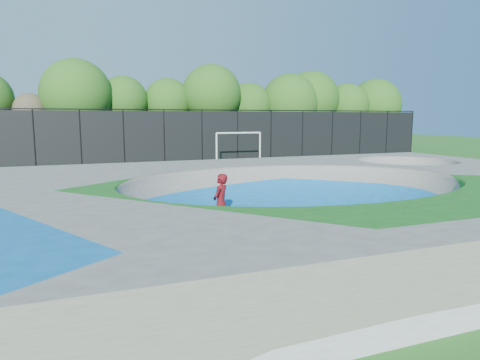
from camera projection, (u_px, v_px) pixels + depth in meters
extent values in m
plane|color=#205C19|center=(295.00, 226.00, 13.54)|extent=(120.00, 120.00, 0.00)
cube|color=gray|center=(296.00, 203.00, 13.43)|extent=(22.00, 14.00, 1.50)
imported|color=#B30E14|center=(221.00, 203.00, 12.71)|extent=(0.75, 0.75, 1.76)
cube|color=black|center=(221.00, 231.00, 12.84)|extent=(0.71, 0.70, 0.05)
cylinder|color=white|center=(217.00, 149.00, 30.95)|extent=(0.12, 0.12, 2.29)
cylinder|color=white|center=(260.00, 148.00, 32.17)|extent=(0.12, 0.12, 2.29)
cylinder|color=white|center=(239.00, 133.00, 31.40)|extent=(3.43, 0.12, 0.12)
cylinder|color=black|center=(34.00, 138.00, 29.43)|extent=(0.09, 0.09, 4.00)
cylinder|color=black|center=(81.00, 137.00, 30.50)|extent=(0.09, 0.09, 4.00)
cylinder|color=black|center=(124.00, 137.00, 31.57)|extent=(0.09, 0.09, 4.00)
cylinder|color=black|center=(164.00, 136.00, 32.64)|extent=(0.09, 0.09, 4.00)
cylinder|color=black|center=(202.00, 136.00, 33.71)|extent=(0.09, 0.09, 4.00)
cylinder|color=black|center=(238.00, 135.00, 34.78)|extent=(0.09, 0.09, 4.00)
cylinder|color=black|center=(271.00, 134.00, 35.84)|extent=(0.09, 0.09, 4.00)
cylinder|color=black|center=(302.00, 134.00, 36.91)|extent=(0.09, 0.09, 4.00)
cylinder|color=black|center=(332.00, 134.00, 37.98)|extent=(0.09, 0.09, 4.00)
cylinder|color=black|center=(360.00, 133.00, 39.05)|extent=(0.09, 0.09, 4.00)
cylinder|color=black|center=(387.00, 133.00, 40.12)|extent=(0.09, 0.09, 4.00)
cylinder|color=black|center=(412.00, 132.00, 41.19)|extent=(0.09, 0.09, 4.00)
cube|color=black|center=(164.00, 136.00, 32.64)|extent=(48.00, 0.03, 3.80)
cylinder|color=black|center=(164.00, 110.00, 32.35)|extent=(48.00, 0.08, 0.08)
cylinder|color=#4E3927|center=(33.00, 143.00, 33.33)|extent=(0.44, 0.44, 2.88)
sphere|color=brown|center=(31.00, 110.00, 32.97)|extent=(2.60, 2.60, 2.60)
cylinder|color=#4E3927|center=(79.00, 140.00, 34.59)|extent=(0.44, 0.44, 3.16)
sphere|color=#285C18|center=(76.00, 94.00, 34.06)|extent=(5.58, 5.58, 5.58)
cylinder|color=#4E3927|center=(125.00, 138.00, 36.88)|extent=(0.44, 0.44, 3.33)
sphere|color=#285C18|center=(123.00, 100.00, 36.41)|extent=(4.12, 4.12, 4.12)
cylinder|color=#4E3927|center=(169.00, 138.00, 38.45)|extent=(0.44, 0.44, 3.20)
sphere|color=#285C18|center=(168.00, 102.00, 37.99)|extent=(4.21, 4.21, 4.21)
cylinder|color=#4E3927|center=(212.00, 136.00, 39.09)|extent=(0.44, 0.44, 3.50)
sphere|color=#285C18|center=(212.00, 94.00, 38.55)|extent=(5.33, 5.33, 5.33)
cylinder|color=#4E3927|center=(249.00, 138.00, 41.35)|extent=(0.44, 0.44, 2.85)
sphere|color=#285C18|center=(249.00, 106.00, 40.91)|extent=(4.40, 4.40, 4.40)
cylinder|color=#4E3927|center=(289.00, 139.00, 42.38)|extent=(0.44, 0.44, 2.68)
sphere|color=#285C18|center=(290.00, 103.00, 41.88)|extent=(5.67, 5.67, 5.67)
cylinder|color=#4E3927|center=(310.00, 136.00, 43.77)|extent=(0.44, 0.44, 3.13)
sphere|color=#285C18|center=(311.00, 99.00, 43.24)|extent=(5.65, 5.65, 5.65)
cylinder|color=#4E3927|center=(345.00, 137.00, 44.87)|extent=(0.44, 0.44, 2.84)
sphere|color=#285C18|center=(346.00, 106.00, 44.41)|extent=(4.67, 4.67, 4.67)
cylinder|color=#4E3927|center=(374.00, 137.00, 46.66)|extent=(0.44, 0.44, 2.71)
sphere|color=#285C18|center=(375.00, 105.00, 46.17)|extent=(5.53, 5.53, 5.53)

